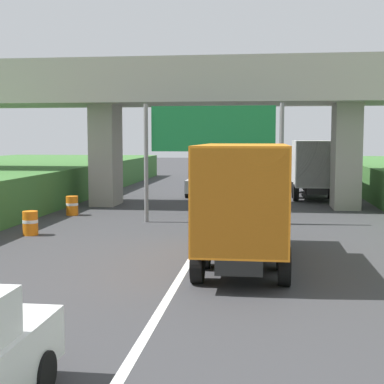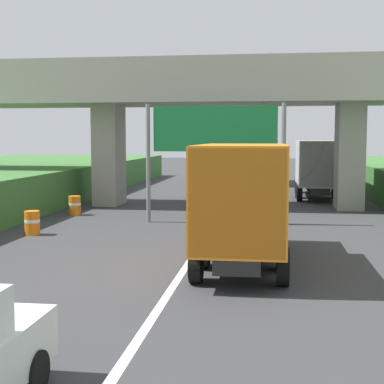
{
  "view_description": "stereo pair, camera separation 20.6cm",
  "coord_description": "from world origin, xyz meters",
  "px_view_note": "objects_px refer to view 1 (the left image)",
  "views": [
    {
      "loc": [
        2.12,
        -1.04,
        3.63
      ],
      "look_at": [
        0.0,
        15.81,
        2.0
      ],
      "focal_mm": 53.29,
      "sensor_mm": 36.0,
      "label": 1
    },
    {
      "loc": [
        2.32,
        -1.01,
        3.63
      ],
      "look_at": [
        0.0,
        15.81,
        2.0
      ],
      "focal_mm": 53.29,
      "sensor_mm": 36.0,
      "label": 2
    }
  ],
  "objects_px": {
    "overhead_highway_sign": "(213,136)",
    "truck_orange": "(244,197)",
    "truck_blue": "(258,159)",
    "construction_barrel_3": "(72,205)",
    "construction_barrel_2": "(30,223)",
    "truck_red": "(312,165)",
    "car_silver": "(203,182)",
    "construction_barrel_4": "(109,194)"
  },
  "relations": [
    {
      "from": "overhead_highway_sign",
      "to": "truck_orange",
      "type": "xyz_separation_m",
      "value": [
        1.59,
        -7.66,
        -1.76
      ]
    },
    {
      "from": "truck_blue",
      "to": "construction_barrel_3",
      "type": "bearing_deg",
      "value": -113.24
    },
    {
      "from": "construction_barrel_3",
      "to": "construction_barrel_2",
      "type": "bearing_deg",
      "value": -87.18
    },
    {
      "from": "construction_barrel_3",
      "to": "truck_blue",
      "type": "bearing_deg",
      "value": 66.76
    },
    {
      "from": "truck_red",
      "to": "car_silver",
      "type": "bearing_deg",
      "value": -178.79
    },
    {
      "from": "construction_barrel_3",
      "to": "truck_orange",
      "type": "bearing_deg",
      "value": -48.32
    },
    {
      "from": "truck_blue",
      "to": "construction_barrel_2",
      "type": "height_order",
      "value": "truck_blue"
    },
    {
      "from": "overhead_highway_sign",
      "to": "car_silver",
      "type": "distance_m",
      "value": 11.67
    },
    {
      "from": "overhead_highway_sign",
      "to": "car_silver",
      "type": "relative_size",
      "value": 1.43
    },
    {
      "from": "truck_red",
      "to": "construction_barrel_3",
      "type": "relative_size",
      "value": 8.11
    },
    {
      "from": "construction_barrel_4",
      "to": "construction_barrel_2",
      "type": "bearing_deg",
      "value": -89.9
    },
    {
      "from": "car_silver",
      "to": "construction_barrel_3",
      "type": "bearing_deg",
      "value": -118.4
    },
    {
      "from": "car_silver",
      "to": "construction_barrel_2",
      "type": "relative_size",
      "value": 4.56
    },
    {
      "from": "truck_orange",
      "to": "construction_barrel_3",
      "type": "xyz_separation_m",
      "value": [
        -8.33,
        9.36,
        -1.47
      ]
    },
    {
      "from": "truck_blue",
      "to": "truck_red",
      "type": "bearing_deg",
      "value": -71.2
    },
    {
      "from": "truck_orange",
      "to": "construction_barrel_3",
      "type": "height_order",
      "value": "truck_orange"
    },
    {
      "from": "car_silver",
      "to": "construction_barrel_3",
      "type": "height_order",
      "value": "car_silver"
    },
    {
      "from": "construction_barrel_2",
      "to": "construction_barrel_4",
      "type": "height_order",
      "value": "same"
    },
    {
      "from": "truck_red",
      "to": "construction_barrel_4",
      "type": "bearing_deg",
      "value": -160.01
    },
    {
      "from": "truck_orange",
      "to": "construction_barrel_3",
      "type": "distance_m",
      "value": 12.62
    },
    {
      "from": "overhead_highway_sign",
      "to": "construction_barrel_3",
      "type": "relative_size",
      "value": 6.53
    },
    {
      "from": "truck_orange",
      "to": "construction_barrel_2",
      "type": "distance_m",
      "value": 9.08
    },
    {
      "from": "truck_blue",
      "to": "construction_barrel_2",
      "type": "xyz_separation_m",
      "value": [
        -8.15,
        -25.05,
        -1.47
      ]
    },
    {
      "from": "truck_red",
      "to": "construction_barrel_2",
      "type": "bearing_deg",
      "value": -127.36
    },
    {
      "from": "truck_red",
      "to": "construction_barrel_4",
      "type": "relative_size",
      "value": 8.11
    },
    {
      "from": "overhead_highway_sign",
      "to": "construction_barrel_4",
      "type": "relative_size",
      "value": 6.53
    },
    {
      "from": "truck_red",
      "to": "car_silver",
      "type": "height_order",
      "value": "truck_red"
    },
    {
      "from": "truck_red",
      "to": "construction_barrel_3",
      "type": "distance_m",
      "value": 15.32
    },
    {
      "from": "construction_barrel_2",
      "to": "construction_barrel_3",
      "type": "height_order",
      "value": "same"
    },
    {
      "from": "truck_blue",
      "to": "construction_barrel_4",
      "type": "distance_m",
      "value": 16.4
    },
    {
      "from": "overhead_highway_sign",
      "to": "construction_barrel_4",
      "type": "bearing_deg",
      "value": 132.28
    },
    {
      "from": "truck_red",
      "to": "car_silver",
      "type": "xyz_separation_m",
      "value": [
        -6.66,
        -0.14,
        -1.08
      ]
    },
    {
      "from": "truck_blue",
      "to": "construction_barrel_3",
      "type": "distance_m",
      "value": 21.38
    },
    {
      "from": "construction_barrel_2",
      "to": "overhead_highway_sign",
      "type": "bearing_deg",
      "value": 30.13
    },
    {
      "from": "car_silver",
      "to": "construction_barrel_4",
      "type": "height_order",
      "value": "car_silver"
    },
    {
      "from": "truck_red",
      "to": "construction_barrel_2",
      "type": "relative_size",
      "value": 8.11
    },
    {
      "from": "overhead_highway_sign",
      "to": "truck_blue",
      "type": "relative_size",
      "value": 0.81
    },
    {
      "from": "overhead_highway_sign",
      "to": "construction_barrel_3",
      "type": "xyz_separation_m",
      "value": [
        -6.75,
        1.69,
        -3.23
      ]
    },
    {
      "from": "truck_red",
      "to": "construction_barrel_2",
      "type": "xyz_separation_m",
      "value": [
        -11.53,
        -15.11,
        -1.47
      ]
    },
    {
      "from": "truck_red",
      "to": "construction_barrel_2",
      "type": "distance_m",
      "value": 19.06
    },
    {
      "from": "truck_red",
      "to": "truck_blue",
      "type": "height_order",
      "value": "same"
    },
    {
      "from": "truck_orange",
      "to": "truck_red",
      "type": "bearing_deg",
      "value": 79.66
    }
  ]
}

